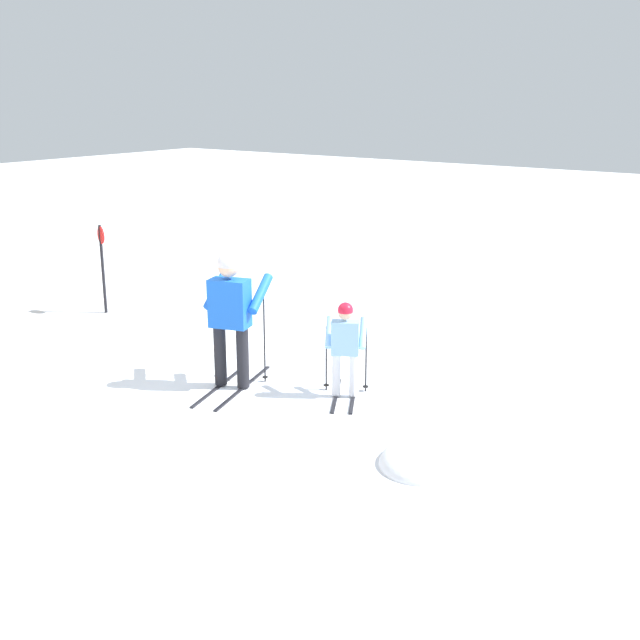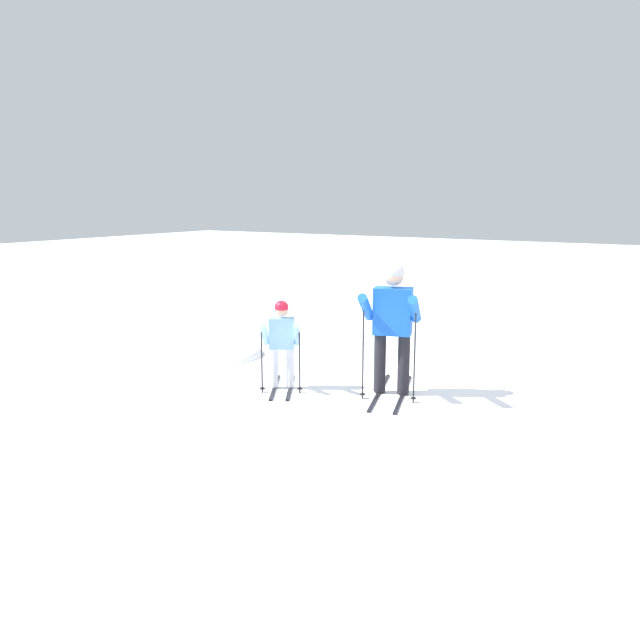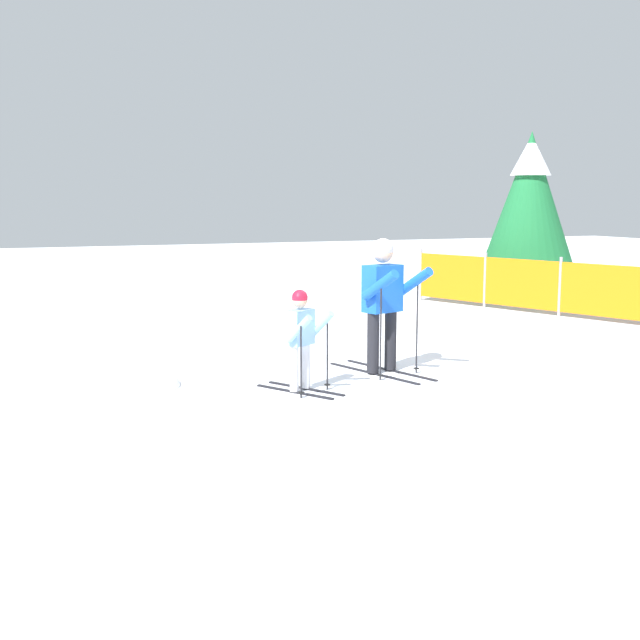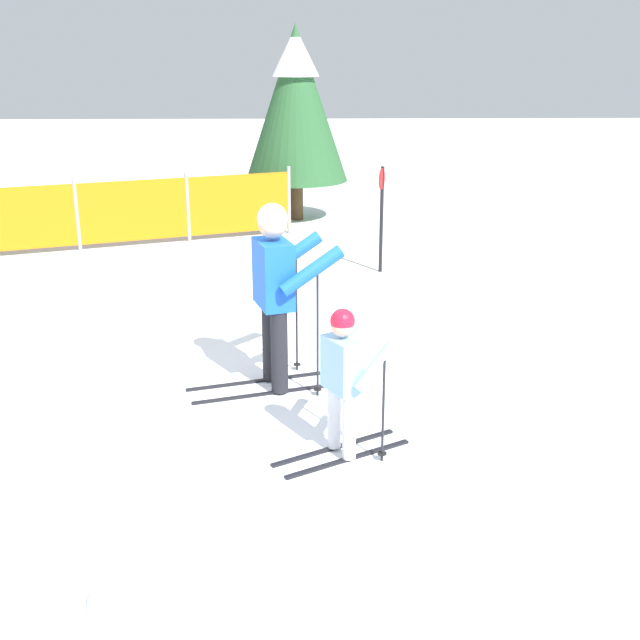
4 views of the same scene
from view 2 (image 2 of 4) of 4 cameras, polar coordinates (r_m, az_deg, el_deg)
name	(u,v)px [view 2 (image 2 of 4)]	position (r m, az deg, el deg)	size (l,w,h in m)	color
ground_plane	(407,389)	(8.36, 7.93, -6.24)	(60.00, 60.00, 0.00)	white
skier_adult	(392,316)	(7.86, 6.64, 0.37)	(1.64, 0.91, 1.71)	black
skier_child	(282,338)	(8.12, -3.52, -1.63)	(1.08, 0.77, 1.18)	black
snow_mound	(232,356)	(10.04, -8.09, -3.30)	(1.11, 0.94, 0.44)	white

